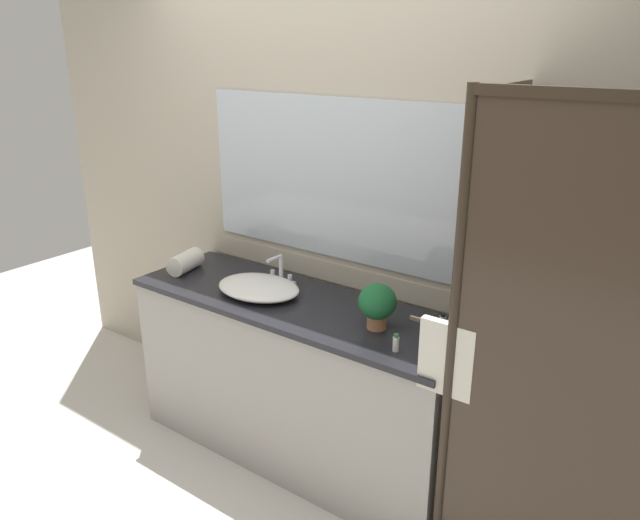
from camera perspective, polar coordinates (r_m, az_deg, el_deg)
name	(u,v)px	position (r m, az deg, el deg)	size (l,w,h in m)	color
ground_plane	(298,452)	(3.52, -2.07, -17.38)	(8.00, 8.00, 0.00)	silver
wall_back_with_mirror	(336,208)	(3.19, 1.47, 4.83)	(4.40, 0.06, 2.60)	#B2A893
vanity_cabinet	(298,379)	(3.27, -2.06, -11.01)	(1.80, 0.58, 0.90)	#9E9993
shower_enclosure	(547,371)	(2.34, 20.36, -9.65)	(1.20, 0.59, 2.00)	#2D2319
sink_basin	(259,287)	(3.15, -5.72, -2.54)	(0.46, 0.34, 0.07)	white
faucet	(280,274)	(3.27, -3.72, -1.31)	(0.17, 0.13, 0.16)	silver
potted_plant	(377,303)	(2.75, 5.35, -4.04)	(0.17, 0.17, 0.21)	#B77A51
amenity_bottle_conditioner	(396,343)	(2.60, 7.06, -7.65)	(0.03, 0.03, 0.08)	white
amenity_bottle_shampoo	(442,323)	(2.80, 11.30, -5.71)	(0.03, 0.03, 0.08)	silver
rolled_towel_near_edge	(185,262)	(3.51, -12.38, -0.16)	(0.11, 0.11, 0.21)	silver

